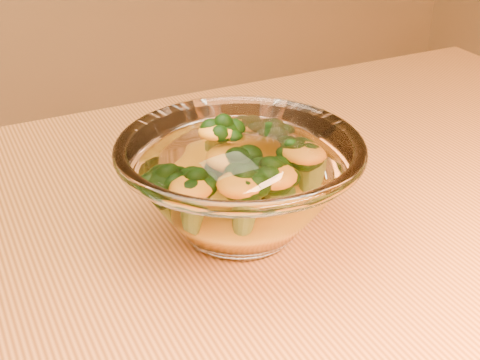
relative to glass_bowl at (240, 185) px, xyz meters
name	(u,v)px	position (x,y,z in m)	size (l,w,h in m)	color
glass_bowl	(240,185)	(0.00, 0.00, 0.00)	(0.21, 0.21, 0.09)	white
cheese_sauce	(240,204)	(0.00, 0.00, -0.02)	(0.11, 0.11, 0.03)	yellow
broccoli_heap	(244,171)	(0.00, 0.00, 0.01)	(0.15, 0.14, 0.07)	black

